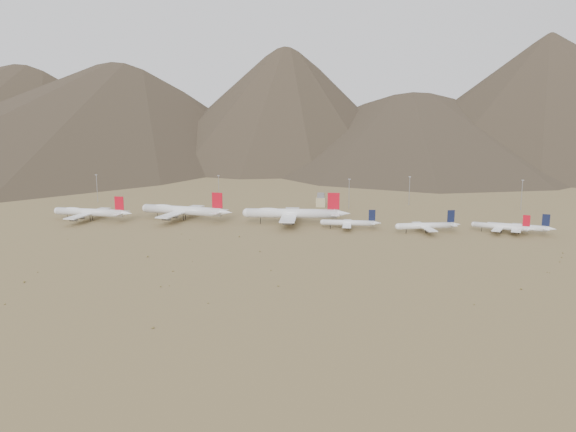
# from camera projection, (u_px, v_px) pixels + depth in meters

# --- Properties ---
(ground) EXTENTS (3000.00, 3000.00, 0.00)m
(ground) POSITION_uv_depth(u_px,v_px,m) (260.00, 234.00, 378.12)
(ground) COLOR olive
(ground) RESTS_ON ground
(mountain_ridge) EXTENTS (4400.00, 1000.00, 300.00)m
(mountain_ridge) POSITION_uv_depth(u_px,v_px,m) (341.00, 81.00, 1226.55)
(mountain_ridge) COLOR #47392A
(mountain_ridge) RESTS_ON ground
(widebody_west) EXTENTS (65.70, 50.70, 19.52)m
(widebody_west) POSITION_uv_depth(u_px,v_px,m) (90.00, 212.00, 423.91)
(widebody_west) COLOR white
(widebody_west) RESTS_ON ground
(widebody_centre) EXTENTS (75.52, 58.96, 22.60)m
(widebody_centre) POSITION_uv_depth(u_px,v_px,m) (183.00, 210.00, 426.02)
(widebody_centre) COLOR white
(widebody_centre) RESTS_ON ground
(widebody_east) EXTENTS (79.50, 61.30, 23.61)m
(widebody_east) POSITION_uv_depth(u_px,v_px,m) (292.00, 213.00, 411.10)
(widebody_east) COLOR white
(widebody_east) RESTS_ON ground
(narrowbody_a) EXTENTS (43.01, 30.76, 14.19)m
(narrowbody_a) POSITION_uv_depth(u_px,v_px,m) (350.00, 223.00, 393.68)
(narrowbody_a) COLOR white
(narrowbody_a) RESTS_ON ground
(narrowbody_b) EXTENTS (45.38, 33.60, 15.37)m
(narrowbody_b) POSITION_uv_depth(u_px,v_px,m) (427.00, 226.00, 381.55)
(narrowbody_b) COLOR white
(narrowbody_b) RESTS_ON ground
(narrowbody_c) EXTENTS (40.08, 29.99, 13.86)m
(narrowbody_c) POSITION_uv_depth(u_px,v_px,m) (502.00, 227.00, 380.04)
(narrowbody_c) COLOR white
(narrowbody_c) RESTS_ON ground
(narrowbody_d) EXTENTS (43.51, 32.11, 14.66)m
(narrowbody_d) POSITION_uv_depth(u_px,v_px,m) (519.00, 227.00, 378.12)
(narrowbody_d) COLOR white
(narrowbody_d) RESTS_ON ground
(control_tower) EXTENTS (8.00, 8.00, 12.00)m
(control_tower) POSITION_uv_depth(u_px,v_px,m) (321.00, 201.00, 489.45)
(control_tower) COLOR tan
(control_tower) RESTS_ON ground
(mast_far_west) EXTENTS (2.00, 0.60, 25.70)m
(mast_far_west) POSITION_uv_depth(u_px,v_px,m) (97.00, 187.00, 512.14)
(mast_far_west) COLOR gray
(mast_far_west) RESTS_ON ground
(mast_west) EXTENTS (2.00, 0.60, 25.70)m
(mast_west) POSITION_uv_depth(u_px,v_px,m) (219.00, 188.00, 505.43)
(mast_west) COLOR gray
(mast_west) RESTS_ON ground
(mast_centre) EXTENTS (2.00, 0.60, 25.70)m
(mast_centre) POSITION_uv_depth(u_px,v_px,m) (349.00, 192.00, 477.84)
(mast_centre) COLOR gray
(mast_centre) RESTS_ON ground
(mast_east) EXTENTS (2.00, 0.60, 25.70)m
(mast_east) POSITION_uv_depth(u_px,v_px,m) (409.00, 189.00, 496.34)
(mast_east) COLOR gray
(mast_east) RESTS_ON ground
(mast_far_east) EXTENTS (2.00, 0.60, 25.70)m
(mast_far_east) POSITION_uv_depth(u_px,v_px,m) (522.00, 193.00, 470.58)
(mast_far_east) COLOR gray
(mast_far_east) RESTS_ON ground
(desert_scrub) EXTENTS (425.34, 164.41, 0.94)m
(desert_scrub) POSITION_uv_depth(u_px,v_px,m) (201.00, 272.00, 286.77)
(desert_scrub) COLOR olive
(desert_scrub) RESTS_ON ground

